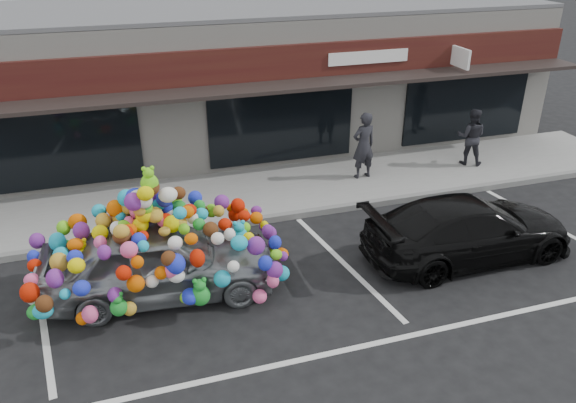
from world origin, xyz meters
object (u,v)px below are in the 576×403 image
object	(u,v)px
toy_car	(159,252)
black_sedan	(469,229)
pedestrian_b	(471,137)
pedestrian_a	(364,145)

from	to	relation	value
toy_car	black_sedan	size ratio (longest dim) A/B	1.05
toy_car	pedestrian_b	bearing A→B (deg)	-63.00
pedestrian_a	pedestrian_b	xyz separation A→B (m)	(3.37, -0.03, -0.10)
black_sedan	pedestrian_b	bearing A→B (deg)	-34.20
toy_car	black_sedan	xyz separation A→B (m)	(6.40, -0.61, -0.26)
toy_car	black_sedan	distance (m)	6.44
pedestrian_a	black_sedan	bearing A→B (deg)	89.25
toy_car	pedestrian_a	world-z (taller)	toy_car
black_sedan	pedestrian_a	size ratio (longest dim) A/B	2.48
toy_car	black_sedan	world-z (taller)	toy_car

